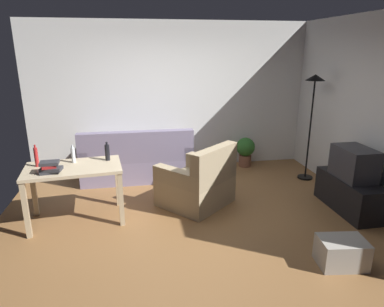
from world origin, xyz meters
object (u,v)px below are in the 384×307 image
Objects in this scene: desk at (74,174)px; armchair at (198,184)px; storage_box at (342,252)px; tv_stand at (349,194)px; book_stack at (50,167)px; torchiere_lamp at (313,99)px; bottle_dark at (107,152)px; potted_plant at (245,150)px; bottle_red at (36,157)px; couch at (137,162)px; bottle_clear at (73,155)px; tv at (354,163)px.

armchair reaches higher than desk.
tv_stand is at bearing 53.73° from storage_box.
armchair is 2.02m from book_stack.
torchiere_lamp is at bearing 70.47° from storage_box.
tv_stand is at bearing -90.00° from torchiere_lamp.
bottle_dark is (0.43, 0.19, 0.22)m from desk.
potted_plant is at bearing 24.53° from desk.
torchiere_lamp reaches higher than bottle_red.
torchiere_lamp is 6.64× the size of book_stack.
bottle_dark is (-2.48, -1.54, 0.54)m from potted_plant.
couch is at bearing 46.39° from bottle_red.
storage_box is at bearing -30.12° from bottle_clear.
couch is 7.78× the size of bottle_clear.
tv_stand is (2.94, -1.76, -0.07)m from couch.
bottle_clear is (-3.77, -0.75, -0.55)m from torchiere_lamp.
bottle_red is (-3.35, 1.60, 0.74)m from storage_box.
desk reaches higher than storage_box.
book_stack is at bearing 56.85° from couch.
bottle_dark reaches higher than tv.
tv is 0.49× the size of armchair.
book_stack is (0.22, -0.28, -0.06)m from bottle_red.
torchiere_lamp is 7.05× the size of bottle_dark.
bottle_clear reaches higher than tv.
storage_box is (-0.87, -1.18, -0.55)m from tv.
desk is 4.65× the size of book_stack.
torchiere_lamp is at bearing 0.00° from tv_stand.
storage_box is 3.09m from bottle_dark.
bottle_dark is (-0.40, -1.23, 0.57)m from couch.
potted_plant is 3.35m from bottle_clear.
desk is at bearing -34.57° from armchair.
tv_stand is 0.89× the size of armchair.
torchiere_lamp reaches higher than desk.
torchiere_lamp is 3.95m from desk.
torchiere_lamp is 4.19m from book_stack.
torchiere_lamp is 3.18× the size of potted_plant.
couch is at bearing 170.35° from torchiere_lamp.
bottle_clear is at bearing -168.78° from torchiere_lamp.
torchiere_lamp reaches higher than potted_plant.
book_stack is (-1.92, -0.40, 0.51)m from armchair.
book_stack is (-1.06, -1.62, 0.53)m from couch.
desk is at bearing -9.82° from bottle_red.
tv_stand is at bearing -9.06° from bottle_dark.
couch reaches higher than potted_plant.
tv reaches higher than potted_plant.
torchiere_lamp is at bearing -43.57° from potted_plant.
desk is (-3.76, 0.34, 0.41)m from tv_stand.
bottle_red reaches higher than bottle_dark.
armchair is at bearing 125.12° from storage_box.
desk is 3.40m from potted_plant.
couch is at bearing -96.07° from armchair.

